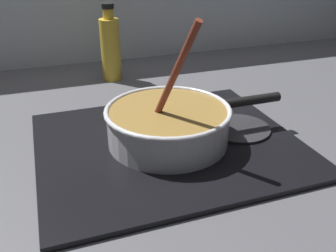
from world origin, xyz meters
The scene contains 6 objects.
ground centered at (0.00, 0.00, -0.02)m, with size 2.40×1.60×0.04m, color #4C4C51.
hob_plate centered at (0.14, 0.09, 0.01)m, with size 0.56×0.48×0.01m, color black.
burner_ring centered at (0.14, 0.09, 0.02)m, with size 0.19×0.19×0.01m, color #592D0C.
spare_burner centered at (0.31, 0.09, 0.01)m, with size 0.15×0.15×0.01m, color #262628.
cooking_pan centered at (0.14, 0.09, 0.06)m, with size 0.41×0.27×0.28m.
sauce_bottle centered at (0.11, 0.57, 0.10)m, with size 0.06×0.06×0.24m.
Camera 1 is at (-0.10, -0.58, 0.41)m, focal length 39.87 mm.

